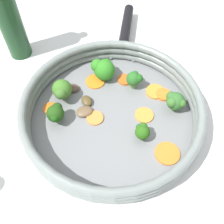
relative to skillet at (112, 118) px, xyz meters
name	(u,v)px	position (x,y,z in m)	size (l,w,h in m)	color
ground_plane	(112,119)	(0.00, 0.00, -0.01)	(4.00, 4.00, 0.00)	white
skillet	(112,118)	(0.00, 0.00, 0.00)	(0.35, 0.35, 0.01)	gray
skillet_rim_wall	(112,109)	(0.00, 0.00, 0.03)	(0.36, 0.36, 0.05)	gray
skillet_handle	(126,29)	(-0.04, -0.26, 0.02)	(0.03, 0.03, 0.19)	black
skillet_rivet_left	(133,60)	(-0.05, -0.16, 0.01)	(0.01, 0.01, 0.01)	gray
skillet_rivet_right	(109,58)	(0.00, -0.17, 0.01)	(0.01, 0.01, 0.01)	gray
carrot_slice_0	(163,94)	(-0.11, -0.05, 0.01)	(0.03, 0.03, 0.01)	orange
carrot_slice_1	(167,153)	(-0.10, 0.09, 0.01)	(0.05, 0.05, 0.00)	orange
carrot_slice_2	(144,115)	(-0.07, 0.00, 0.01)	(0.04, 0.04, 0.00)	orange
carrot_slice_3	(95,81)	(0.04, -0.09, 0.01)	(0.04, 0.04, 0.00)	orange
carrot_slice_4	(155,92)	(-0.10, -0.06, 0.01)	(0.04, 0.04, 0.00)	orange
carrot_slice_5	(50,108)	(0.13, -0.02, 0.01)	(0.03, 0.03, 0.00)	orange
carrot_slice_6	(125,80)	(-0.03, -0.10, 0.01)	(0.03, 0.03, 0.00)	orange
carrot_slice_7	(95,118)	(0.04, 0.01, 0.01)	(0.03, 0.03, 0.00)	orange
broccoli_floret_0	(62,90)	(0.10, -0.05, 0.04)	(0.04, 0.05, 0.05)	#759451
broccoli_floret_1	(175,101)	(-0.13, -0.02, 0.03)	(0.04, 0.04, 0.04)	#82AD67
broccoli_floret_2	(103,69)	(0.02, -0.11, 0.03)	(0.05, 0.05, 0.05)	#699050
broccoli_floret_3	(142,131)	(-0.06, 0.05, 0.03)	(0.03, 0.03, 0.04)	#5C8752
broccoli_floret_4	(134,79)	(-0.05, -0.08, 0.03)	(0.04, 0.03, 0.04)	#6E9551
broccoli_floret_5	(56,113)	(0.11, 0.01, 0.03)	(0.04, 0.04, 0.05)	#688A4F
mushroom_piece_0	(73,88)	(0.09, -0.07, 0.01)	(0.03, 0.02, 0.01)	brown
mushroom_piece_1	(87,101)	(0.05, -0.04, 0.01)	(0.03, 0.02, 0.01)	brown
mushroom_piece_2	(84,111)	(0.06, -0.01, 0.01)	(0.04, 0.03, 0.01)	brown
oil_bottle	(7,15)	(0.23, -0.21, 0.10)	(0.05, 0.05, 0.26)	#193D1E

